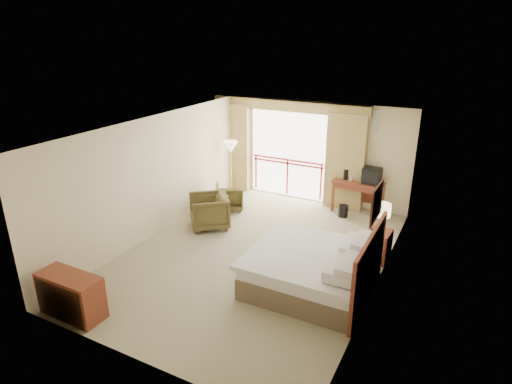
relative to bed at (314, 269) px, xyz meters
The scene contains 29 objects.
floor 1.66m from the bed, 158.15° to the left, with size 7.00×7.00×0.00m, color gray.
ceiling 2.83m from the bed, 158.15° to the left, with size 7.00×7.00×0.00m, color white.
wall_back 4.47m from the bed, 110.05° to the left, with size 5.00×5.00×0.00m, color beige.
wall_front 3.41m from the bed, 117.29° to the right, with size 5.00×5.00×0.00m, color beige.
wall_left 4.16m from the bed, behind, with size 7.00×7.00×0.00m, color beige.
wall_right 1.52m from the bed, 30.87° to the left, with size 7.00×7.00×0.00m, color beige.
balcony_door 4.75m from the bed, 119.37° to the left, with size 2.40×2.40×0.00m, color white.
balcony_railing 4.68m from the bed, 119.49° to the left, with size 2.09×0.03×1.02m.
curtain_left 5.65m from the bed, 134.97° to the left, with size 1.00×0.26×2.50m, color olive.
curtain_right 4.10m from the bed, 99.29° to the left, with size 1.00×0.26×2.50m, color olive.
valance 5.08m from the bed, 119.98° to the left, with size 4.40×0.22×0.28m, color olive.
hvac_vent 4.53m from the bed, 92.76° to the left, with size 0.50×0.04×0.50m, color silver.
bed is the anchor object (origin of this frame).
headboard 1.00m from the bed, ahead, with size 0.06×2.10×1.30m, color maroon.
framed_art 1.77m from the bed, ahead, with size 0.04×0.72×0.60m.
nightstand 1.76m from the bed, 62.70° to the left, with size 0.44×0.52×0.63m, color maroon.
table_lamp 1.93m from the bed, 63.43° to the left, with size 0.32×0.32×0.56m.
phone 1.63m from the bed, 61.83° to the left, with size 0.19×0.15×0.09m, color black.
desk 3.91m from the bed, 93.29° to the left, with size 1.26×0.61×0.83m.
tv 3.88m from the bed, 88.86° to the left, with size 0.44×0.35×0.40m.
coffee_maker 3.92m from the bed, 98.50° to the left, with size 0.12×0.12×0.27m, color black.
cup 3.84m from the bed, 96.38° to the left, with size 0.07×0.07×0.10m, color white.
wastebasket 3.38m from the bed, 97.57° to the left, with size 0.24×0.24×0.30m, color black.
armchair_far 4.12m from the bed, 142.46° to the left, with size 0.70×0.72×0.66m, color #463C1E.
armchair_near 3.38m from the bed, 157.37° to the left, with size 0.85×0.88×0.80m, color #463C1E.
side_table 3.81m from the bed, 148.04° to the left, with size 0.46×0.46×0.50m.
book 3.81m from the bed, 148.04° to the left, with size 0.17×0.23×0.02m, color white.
floor_lamp 5.08m from the bed, 137.91° to the left, with size 0.40×0.40×1.57m.
dresser 4.13m from the bed, 141.20° to the right, with size 1.11×0.47×0.74m.
Camera 1 is at (3.66, -7.03, 4.39)m, focal length 30.00 mm.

